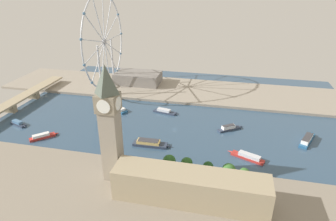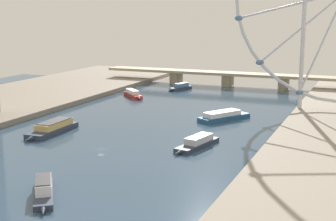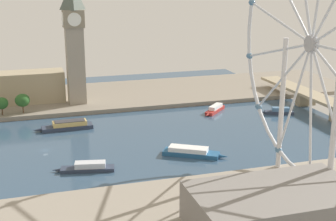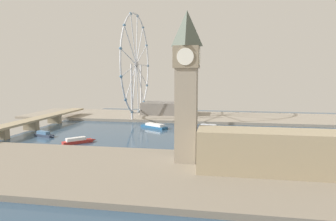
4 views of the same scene
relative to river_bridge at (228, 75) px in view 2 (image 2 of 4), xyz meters
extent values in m
plane|color=#334C66|center=(0.00, -193.51, -8.33)|extent=(387.85, 387.85, 0.00)
cylinder|color=silver|center=(57.93, -84.34, 51.55)|extent=(57.49, 1.14, 15.21)
cylinder|color=silver|center=(64.48, -84.34, 39.06)|extent=(44.86, 1.14, 39.93)
cylinder|color=silver|center=(76.09, -84.34, 31.05)|extent=(21.96, 1.14, 55.50)
ellipsoid|color=teal|center=(29.32, -84.34, 44.50)|extent=(4.80, 3.20, 3.20)
ellipsoid|color=teal|center=(42.43, -84.34, 19.52)|extent=(4.80, 3.20, 3.20)
ellipsoid|color=teal|center=(65.64, -84.34, 3.50)|extent=(4.80, 3.20, 3.20)
cylinder|color=silver|center=(65.91, -84.34, 26.64)|extent=(2.40, 2.40, 63.93)
cube|color=tan|center=(0.00, 0.00, 1.40)|extent=(199.85, 15.70, 2.00)
cube|color=gray|center=(-42.62, 0.00, -3.96)|extent=(6.00, 14.13, 8.73)
cube|color=gray|center=(0.00, 0.00, -3.96)|extent=(6.00, 14.13, 8.73)
cube|color=gray|center=(42.62, 0.00, -3.96)|extent=(6.00, 14.13, 8.73)
cube|color=#B22D28|center=(-45.49, -72.17, -7.17)|extent=(20.62, 20.63, 2.31)
cone|color=#B22D28|center=(-35.81, -81.87, -7.17)|extent=(4.63, 4.64, 2.31)
cube|color=white|center=(-46.33, -71.33, -4.77)|extent=(14.07, 14.08, 2.49)
cube|color=#2D384C|center=(36.20, -174.73, -7.41)|extent=(12.08, 27.50, 1.84)
cone|color=#2D384C|center=(33.06, -189.91, -7.41)|extent=(2.77, 5.07, 1.84)
cube|color=silver|center=(36.47, -173.43, -5.11)|extent=(8.69, 16.07, 2.76)
cube|color=#235684|center=(31.50, -117.86, -7.16)|extent=(23.10, 30.46, 2.34)
cone|color=#235684|center=(40.62, -102.77, -7.16)|extent=(4.83, 5.89, 2.34)
cube|color=white|center=(30.71, -119.16, -4.76)|extent=(17.09, 21.74, 2.46)
cube|color=#2D384C|center=(-26.99, -30.97, -7.25)|extent=(11.60, 20.65, 2.15)
cone|color=#2D384C|center=(-30.81, -41.96, -7.25)|extent=(3.22, 4.11, 2.15)
cube|color=teal|center=(-26.66, -30.03, -4.80)|extent=(8.19, 12.88, 2.76)
cube|color=#2D384C|center=(-35.66, -177.55, -7.11)|extent=(9.94, 31.89, 2.45)
cone|color=#2D384C|center=(-35.26, -195.97, -7.11)|extent=(2.57, 5.76, 2.45)
cube|color=#DBB766|center=(-35.69, -175.97, -4.49)|extent=(8.23, 21.25, 2.78)
cube|color=#38383D|center=(-35.69, -175.97, -2.92)|extent=(7.82, 19.13, 0.36)
cube|color=#2D384C|center=(11.16, -248.20, -7.41)|extent=(19.16, 23.70, 1.84)
cone|color=#2D384C|center=(19.58, -260.04, -7.41)|extent=(4.11, 4.73, 1.84)
cube|color=white|center=(10.44, -247.18, -4.83)|extent=(12.04, 14.21, 3.31)
cube|color=#38383D|center=(10.44, -247.18, -3.01)|extent=(11.05, 12.94, 0.34)
camera|label=1|loc=(-256.54, -243.87, 134.30)|focal=31.01mm
camera|label=2|loc=(103.74, -370.01, 48.71)|focal=53.50mm
camera|label=3|loc=(265.03, -202.53, 87.20)|focal=51.96mm
camera|label=4|loc=(-262.59, -183.69, 46.68)|focal=31.69mm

